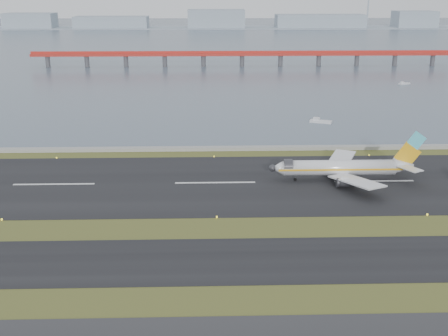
{
  "coord_description": "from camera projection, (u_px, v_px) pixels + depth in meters",
  "views": [
    {
      "loc": [
        -1.74,
        -102.18,
        46.19
      ],
      "look_at": [
        1.96,
        22.0,
        6.47
      ],
      "focal_mm": 45.0,
      "sensor_mm": 36.0,
      "label": 1
    }
  ],
  "objects": [
    {
      "name": "ground",
      "position": [
        217.0,
        233.0,
        111.4
      ],
      "size": [
        1000.0,
        1000.0,
        0.0
      ],
      "primitive_type": "plane",
      "color": "#364418",
      "rests_on": "ground"
    },
    {
      "name": "workboat_near",
      "position": [
        320.0,
        121.0,
        202.71
      ],
      "size": [
        8.1,
        5.31,
        1.89
      ],
      "rotation": [
        0.0,
        0.0,
        -0.41
      ],
      "color": "silver",
      "rests_on": "ground"
    },
    {
      "name": "far_shoreline",
      "position": [
        219.0,
        23.0,
        700.23
      ],
      "size": [
        1400.0,
        80.0,
        60.5
      ],
      "color": "#93A1AE",
      "rests_on": "ground"
    },
    {
      "name": "workboat_far",
      "position": [
        404.0,
        84.0,
        284.28
      ],
      "size": [
        6.48,
        4.16,
        1.51
      ],
      "rotation": [
        0.0,
        0.0,
        0.39
      ],
      "color": "silver",
      "rests_on": "ground"
    },
    {
      "name": "seawall",
      "position": [
        214.0,
        149.0,
        168.37
      ],
      "size": [
        1000.0,
        2.5,
        1.0
      ],
      "primitive_type": "cube",
      "color": "gray",
      "rests_on": "ground"
    },
    {
      "name": "bay_water",
      "position": [
        209.0,
        38.0,
        549.36
      ],
      "size": [
        1400.0,
        800.0,
        1.3
      ],
      "primitive_type": "cube",
      "color": "#475565",
      "rests_on": "ground"
    },
    {
      "name": "red_pier",
      "position": [
        242.0,
        55.0,
        347.77
      ],
      "size": [
        260.0,
        5.0,
        10.2
      ],
      "color": "#B5271F",
      "rests_on": "ground"
    },
    {
      "name": "taxiway_strip",
      "position": [
        219.0,
        260.0,
        99.96
      ],
      "size": [
        1000.0,
        18.0,
        0.1
      ],
      "primitive_type": "cube",
      "color": "black",
      "rests_on": "ground"
    },
    {
      "name": "airliner",
      "position": [
        345.0,
        168.0,
        140.64
      ],
      "size": [
        38.52,
        32.89,
        12.8
      ],
      "color": "white",
      "rests_on": "ground"
    },
    {
      "name": "runway_strip",
      "position": [
        215.0,
        183.0,
        139.94
      ],
      "size": [
        1000.0,
        45.0,
        0.1
      ],
      "primitive_type": "cube",
      "color": "black",
      "rests_on": "ground"
    }
  ]
}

